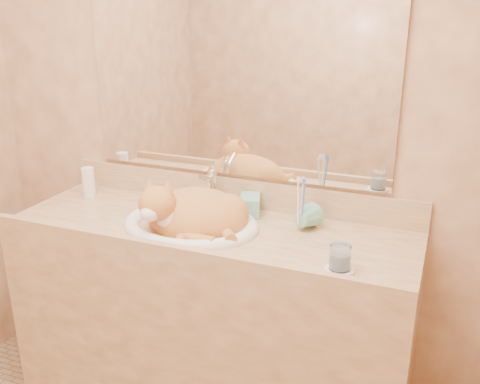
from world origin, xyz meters
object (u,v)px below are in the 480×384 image
at_px(vanity_counter, 211,320).
at_px(cat, 192,212).
at_px(soap_dispenser, 250,199).
at_px(sink_basin, 190,206).
at_px(water_glass, 340,257).
at_px(toothbrush_cup, 300,221).

xyz_separation_m(vanity_counter, cat, (-0.06, -0.03, 0.49)).
bearing_deg(soap_dispenser, sink_basin, -160.75).
relative_size(vanity_counter, cat, 3.93).
xyz_separation_m(sink_basin, water_glass, (0.62, -0.15, -0.03)).
relative_size(vanity_counter, soap_dispenser, 8.93).
bearing_deg(soap_dispenser, cat, -156.94).
height_order(vanity_counter, water_glass, water_glass).
bearing_deg(cat, soap_dispenser, 34.89).
relative_size(cat, toothbrush_cup, 4.16).
height_order(toothbrush_cup, water_glass, water_glass).
distance_m(cat, soap_dispenser, 0.24).
relative_size(soap_dispenser, water_glass, 2.18).
bearing_deg(vanity_counter, soap_dispenser, 46.50).
xyz_separation_m(vanity_counter, toothbrush_cup, (0.34, 0.08, 0.47)).
bearing_deg(water_glass, soap_dispenser, 144.89).
bearing_deg(vanity_counter, toothbrush_cup, 13.13).
relative_size(sink_basin, cat, 1.31).
relative_size(sink_basin, water_glass, 6.47).
bearing_deg(vanity_counter, sink_basin, -163.91).
bearing_deg(soap_dispenser, water_glass, -53.57).
height_order(sink_basin, water_glass, sink_basin).
bearing_deg(water_glass, cat, 166.66).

